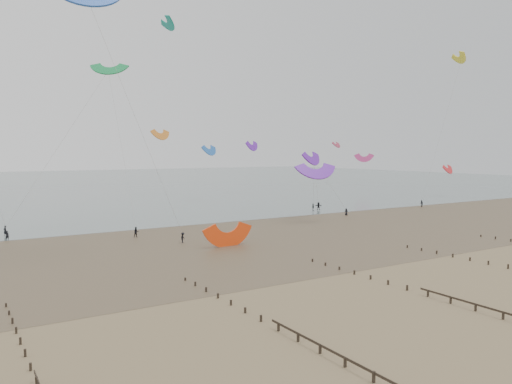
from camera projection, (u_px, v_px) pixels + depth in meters
ground at (353, 288)px, 52.88m from camera, size 500.00×500.00×0.00m
sea_and_shore at (186, 241)px, 79.86m from camera, size 500.00×665.00×0.03m
kitesurfer_lead at (7, 235)px, 80.79m from camera, size 0.67×0.55×1.58m
kitesurfers at (286, 214)px, 107.34m from camera, size 96.99×24.83×1.89m
grounded_kite at (228, 246)px, 75.87m from camera, size 7.44×5.96×3.93m
kites_airborne at (51, 121)px, 113.72m from camera, size 230.25×116.71×44.43m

